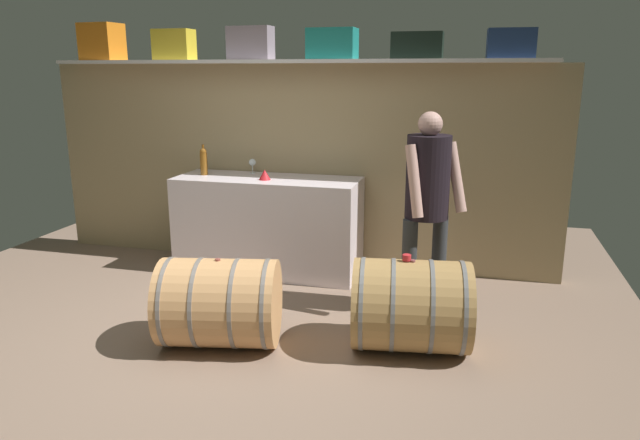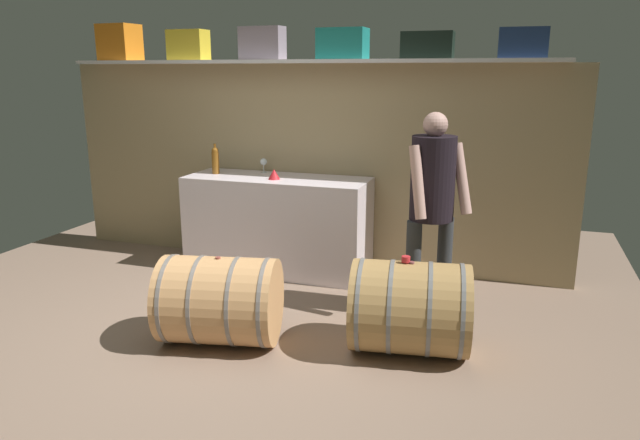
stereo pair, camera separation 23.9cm
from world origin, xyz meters
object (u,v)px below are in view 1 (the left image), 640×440
Objects in this scene: wine_barrel_far at (220,303)px; toolcase_yellow at (174,45)px; work_cabinet at (268,225)px; winemaker_pouring at (428,192)px; wine_bottle_amber at (204,161)px; toolcase_black at (417,45)px; toolcase_teal at (332,44)px; toolcase_grey at (250,43)px; red_funnel at (265,175)px; wine_barrel_near at (411,305)px; toolcase_navy at (511,44)px; toolcase_orange at (102,42)px; wine_glass at (252,163)px; tasting_cup at (407,257)px.

toolcase_yellow is at bearing 111.94° from wine_barrel_far.
winemaker_pouring is (1.54, -0.61, 0.52)m from work_cabinet.
wine_bottle_amber is 1.96m from wine_barrel_far.
toolcase_teal is at bearing -179.87° from toolcase_black.
toolcase_teal is at bearing 3.28° from toolcase_grey.
toolcase_yellow is 1.26× the size of wine_bottle_amber.
wine_bottle_amber is at bearing 171.37° from red_funnel.
wine_barrel_near is (2.16, -1.32, -0.73)m from wine_bottle_amber.
work_cabinet is at bearing 130.75° from wine_barrel_near.
work_cabinet is (-0.57, -0.23, -1.67)m from toolcase_teal.
toolcase_navy is (2.33, 0.00, -0.03)m from toolcase_grey.
toolcase_yellow is 2.85m from wine_barrel_far.
wine_glass is at bearing 3.07° from toolcase_orange.
red_funnel is (0.24, -0.31, -0.05)m from wine_glass.
winemaker_pouring is at bearing -18.84° from toolcase_yellow.
wine_glass is (-2.34, -0.01, -1.10)m from toolcase_navy.
work_cabinet is at bearing -43.18° from wine_glass.
toolcase_black is 2.79m from wine_barrel_far.
wine_glass is (0.78, -0.01, -1.12)m from toolcase_yellow.
tasting_cup is 0.04× the size of winemaker_pouring.
wine_glass reaches higher than work_cabinet.
red_funnel is 1.62m from winemaker_pouring.
wine_barrel_far is (0.86, -1.60, -0.74)m from wine_bottle_amber.
tasting_cup is (-0.63, -1.54, -1.45)m from toolcase_navy.
red_funnel is at bearing -173.84° from toolcase_navy.
toolcase_navy is 2.58m from wine_glass.
winemaker_pouring reaches higher than red_funnel.
wine_bottle_amber is 2.64m from wine_barrel_near.
toolcase_navy reaches higher than winemaker_pouring.
winemaker_pouring is at bearing -18.77° from red_funnel.
wine_barrel_far is (0.21, -1.59, -0.14)m from work_cabinet.
winemaker_pouring is (1.76, -0.84, -1.16)m from toolcase_grey.
red_funnel is 0.12× the size of wine_barrel_far.
wine_barrel_far is at bearing -121.53° from toolcase_black.
toolcase_orange is 2.37m from toolcase_teal.
toolcase_orange is at bearing 146.79° from wine_barrel_near.
wine_barrel_near is at bearing 0.13° from wine_barrel_far.
toolcase_navy reaches higher than wine_barrel_near.
wine_barrel_far is at bearing -73.47° from toolcase_grey.
work_cabinet is at bearing -157.69° from toolcase_teal.
toolcase_orange reaches higher than wine_barrel_far.
red_funnel is (-1.32, -0.32, -1.14)m from toolcase_black.
toolcase_grey is 1.09× the size of toolcase_navy.
work_cabinet is 1.74m from winemaker_pouring.
wine_bottle_amber reaches higher than work_cabinet.
tasting_cup is at bearing -32.43° from toolcase_yellow.
wine_barrel_far is (-0.36, -1.82, -1.81)m from toolcase_teal.
toolcase_orange is 3.65m from winemaker_pouring.
work_cabinet is 1.09× the size of winemaker_pouring.
wine_bottle_amber reaches higher than red_funnel.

